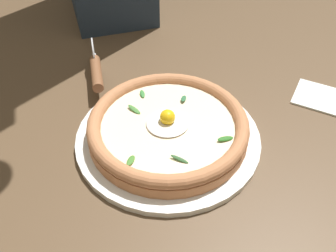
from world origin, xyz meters
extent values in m
cube|color=brown|center=(0.00, 0.00, -0.01)|extent=(2.40, 2.40, 0.03)
cylinder|color=white|center=(0.03, -0.03, 0.01)|extent=(0.33, 0.33, 0.01)
cylinder|color=#BB7447|center=(0.03, -0.03, 0.02)|extent=(0.28, 0.28, 0.02)
torus|color=#BB784D|center=(0.03, -0.03, 0.04)|extent=(0.28, 0.28, 0.02)
cylinder|color=#FCE4BF|center=(0.03, -0.03, 0.04)|extent=(0.23, 0.23, 0.00)
ellipsoid|color=white|center=(0.03, -0.02, 0.04)|extent=(0.07, 0.07, 0.01)
sphere|color=yellow|center=(0.03, -0.02, 0.05)|extent=(0.03, 0.03, 0.03)
ellipsoid|color=#2F5B2F|center=(0.00, -0.10, 0.04)|extent=(0.02, 0.03, 0.01)
ellipsoid|color=#266820|center=(0.09, -0.11, 0.04)|extent=(0.03, 0.02, 0.01)
ellipsoid|color=#427E37|center=(0.00, 0.04, 0.04)|extent=(0.02, 0.03, 0.01)
ellipsoid|color=#357E38|center=(0.04, 0.07, 0.04)|extent=(0.02, 0.02, 0.01)
ellipsoid|color=#40772A|center=(-0.06, -0.07, 0.04)|extent=(0.02, 0.02, 0.01)
ellipsoid|color=#2E693F|center=(0.09, 0.01, 0.04)|extent=(0.02, 0.02, 0.01)
cylinder|color=silver|center=(0.02, 0.25, 0.04)|extent=(0.03, 0.07, 0.07)
cylinder|color=silver|center=(0.02, 0.24, 0.04)|extent=(0.01, 0.02, 0.01)
cylinder|color=brown|center=(-0.01, 0.18, 0.04)|extent=(0.06, 0.11, 0.02)
cube|color=white|center=(0.36, -0.12, 0.00)|extent=(0.15, 0.17, 0.01)
camera|label=1|loc=(-0.22, -0.40, 0.45)|focal=37.94mm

